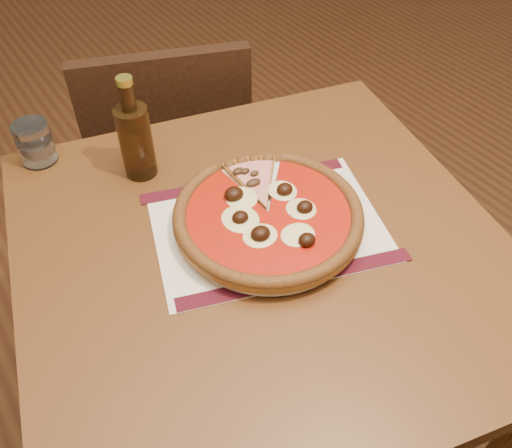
{
  "coord_description": "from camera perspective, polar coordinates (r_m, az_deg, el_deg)",
  "views": [
    {
      "loc": [
        -1.08,
        -0.73,
        1.42
      ],
      "look_at": [
        -0.72,
        -0.21,
        0.78
      ],
      "focal_mm": 38.0,
      "sensor_mm": 36.0,
      "label": 1
    }
  ],
  "objects": [
    {
      "name": "pizza",
      "position": [
        0.91,
        1.31,
        1.09
      ],
      "size": [
        0.32,
        0.32,
        0.04
      ],
      "color": "#915E23",
      "rests_on": "plate"
    },
    {
      "name": "plate",
      "position": [
        0.93,
        1.28,
        0.22
      ],
      "size": [
        0.3,
        0.3,
        0.02
      ],
      "primitive_type": "cylinder",
      "color": "white",
      "rests_on": "placemat"
    },
    {
      "name": "water_glass",
      "position": [
        1.12,
        -22.26,
        7.91
      ],
      "size": [
        0.09,
        0.09,
        0.08
      ],
      "primitive_type": "cylinder",
      "rotation": [
        0.0,
        0.0,
        0.4
      ],
      "color": "white",
      "rests_on": "table"
    },
    {
      "name": "chair_far",
      "position": [
        1.51,
        -8.87,
        6.8
      ],
      "size": [
        0.52,
        0.52,
        0.85
      ],
      "rotation": [
        0.0,
        0.0,
        2.77
      ],
      "color": "black",
      "rests_on": "ground"
    },
    {
      "name": "table",
      "position": [
        0.98,
        0.66,
        -6.04
      ],
      "size": [
        0.97,
        0.97,
        0.75
      ],
      "rotation": [
        0.0,
        0.0,
        -0.24
      ],
      "color": "brown",
      "rests_on": "ground"
    },
    {
      "name": "ham_slice",
      "position": [
        0.98,
        0.88,
        4.96
      ],
      "size": [
        0.1,
        0.14,
        0.02
      ],
      "rotation": [
        0.0,
        0.0,
        1.21
      ],
      "color": "#915E23",
      "rests_on": "plate"
    },
    {
      "name": "bottle",
      "position": [
        1.01,
        -12.57,
        8.79
      ],
      "size": [
        0.06,
        0.06,
        0.2
      ],
      "color": "#35200D",
      "rests_on": "table"
    },
    {
      "name": "placemat",
      "position": [
        0.93,
        1.27,
        -0.21
      ],
      "size": [
        0.46,
        0.39,
        0.0
      ],
      "primitive_type": "cube",
      "rotation": [
        0.0,
        0.0,
        -0.33
      ],
      "color": "silver",
      "rests_on": "table"
    }
  ]
}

